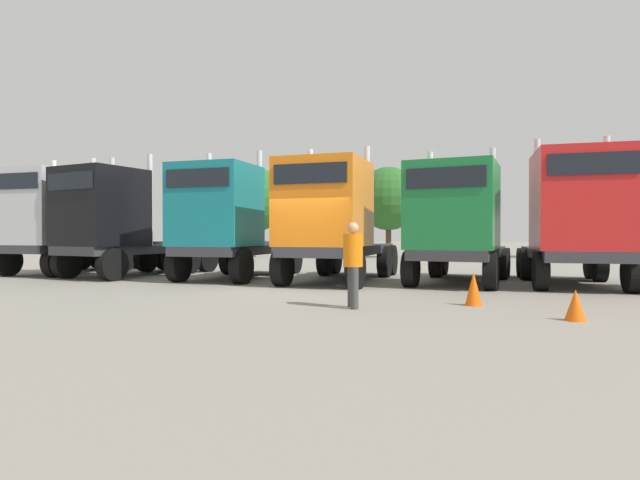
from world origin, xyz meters
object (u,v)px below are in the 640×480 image
object	(u,v)px
semi_truck_black	(115,222)
traffic_cone_near	(474,289)
semi_truck_green	(456,222)
visitor_in_hivis	(353,258)
semi_truck_red	(578,217)
traffic_cone_far	(575,305)
semi_truck_orange	(331,220)
semi_truck_teal	(225,222)
semi_truck_silver	(56,220)

from	to	relation	value
semi_truck_black	traffic_cone_near	xyz separation A→B (m)	(12.20, -3.78, -1.59)
semi_truck_green	visitor_in_hivis	bearing A→B (deg)	-11.13
semi_truck_red	traffic_cone_far	world-z (taller)	semi_truck_red
semi_truck_green	traffic_cone_near	distance (m)	4.83
semi_truck_red	traffic_cone_near	size ratio (longest dim) A/B	8.16
semi_truck_orange	semi_truck_red	distance (m)	7.05
semi_truck_teal	semi_truck_orange	xyz separation A→B (m)	(3.66, -0.07, 0.02)
semi_truck_orange	semi_truck_teal	bearing A→B (deg)	-90.35
semi_truck_teal	visitor_in_hivis	size ratio (longest dim) A/B	3.33
semi_truck_black	semi_truck_teal	bearing A→B (deg)	101.46
semi_truck_silver	semi_truck_green	size ratio (longest dim) A/B	0.96
semi_truck_orange	traffic_cone_near	size ratio (longest dim) A/B	9.04
semi_truck_orange	traffic_cone_near	world-z (taller)	semi_truck_orange
semi_truck_teal	traffic_cone_near	bearing A→B (deg)	63.58
semi_truck_black	traffic_cone_far	world-z (taller)	semi_truck_black
semi_truck_teal	semi_truck_green	bearing A→B (deg)	94.73
semi_truck_orange	traffic_cone_far	world-z (taller)	semi_truck_orange
semi_truck_red	traffic_cone_near	world-z (taller)	semi_truck_red
semi_truck_black	semi_truck_teal	distance (m)	4.25
semi_truck_teal	semi_truck_orange	world-z (taller)	semi_truck_teal
semi_truck_orange	semi_truck_black	bearing A→B (deg)	-88.77
semi_truck_silver	semi_truck_green	distance (m)	14.64
visitor_in_hivis	traffic_cone_far	distance (m)	4.17
semi_truck_orange	traffic_cone_far	size ratio (longest dim) A/B	11.78
semi_truck_silver	visitor_in_hivis	distance (m)	14.00
semi_truck_black	visitor_in_hivis	distance (m)	11.06
semi_truck_orange	semi_truck_green	bearing A→B (deg)	101.48
visitor_in_hivis	traffic_cone_far	bearing A→B (deg)	-31.86
semi_truck_silver	traffic_cone_far	distance (m)	17.99
semi_truck_orange	semi_truck_red	size ratio (longest dim) A/B	1.11
semi_truck_green	traffic_cone_far	world-z (taller)	semi_truck_green
semi_truck_teal	semi_truck_red	bearing A→B (deg)	94.05
traffic_cone_near	visitor_in_hivis	bearing A→B (deg)	-153.63
semi_truck_orange	visitor_in_hivis	distance (m)	5.46
semi_truck_teal	traffic_cone_far	xyz separation A→B (m)	(9.70, -5.40, -1.65)
semi_truck_black	traffic_cone_near	distance (m)	12.87
visitor_in_hivis	traffic_cone_far	size ratio (longest dim) A/B	3.18
semi_truck_orange	visitor_in_hivis	bearing A→B (deg)	21.96
semi_truck_silver	traffic_cone_far	world-z (taller)	semi_truck_silver
semi_truck_silver	traffic_cone_far	xyz separation A→B (m)	(16.98, -5.69, -1.77)
semi_truck_silver	visitor_in_hivis	xyz separation A→B (m)	(12.89, -5.36, -1.02)
semi_truck_green	semi_truck_silver	bearing A→B (deg)	-82.81
semi_truck_black	semi_truck_green	distance (m)	11.62
semi_truck_orange	semi_truck_green	xyz separation A→B (m)	(3.69, 0.70, -0.08)
semi_truck_green	traffic_cone_far	size ratio (longest dim) A/B	11.36
semi_truck_black	semi_truck_orange	bearing A→B (deg)	100.10
semi_truck_silver	visitor_in_hivis	bearing A→B (deg)	67.12
semi_truck_teal	semi_truck_green	distance (m)	7.38
traffic_cone_near	semi_truck_orange	bearing A→B (deg)	138.12
semi_truck_black	semi_truck_green	xyz separation A→B (m)	(11.60, 0.77, -0.08)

